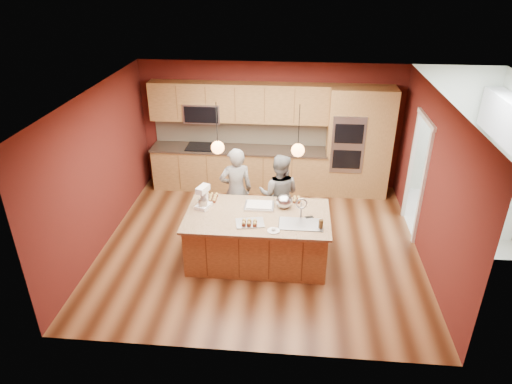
# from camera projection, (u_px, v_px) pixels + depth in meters

# --- Properties ---
(floor) EXTENTS (5.50, 5.50, 0.00)m
(floor) POSITION_uv_depth(u_px,v_px,m) (260.00, 244.00, 8.13)
(floor) COLOR #401F0E
(floor) RESTS_ON ground
(ceiling) EXTENTS (5.50, 5.50, 0.00)m
(ceiling) POSITION_uv_depth(u_px,v_px,m) (261.00, 95.00, 6.90)
(ceiling) COLOR white
(ceiling) RESTS_ON ground
(wall_back) EXTENTS (5.50, 0.00, 5.50)m
(wall_back) POSITION_uv_depth(u_px,v_px,m) (270.00, 126.00, 9.73)
(wall_back) COLOR #521914
(wall_back) RESTS_ON ground
(wall_front) EXTENTS (5.50, 0.00, 5.50)m
(wall_front) POSITION_uv_depth(u_px,v_px,m) (243.00, 267.00, 5.30)
(wall_front) COLOR #521914
(wall_front) RESTS_ON ground
(wall_left) EXTENTS (0.00, 5.00, 5.00)m
(wall_left) POSITION_uv_depth(u_px,v_px,m) (99.00, 169.00, 7.74)
(wall_left) COLOR #521914
(wall_left) RESTS_ON ground
(wall_right) EXTENTS (0.00, 5.00, 5.00)m
(wall_right) POSITION_uv_depth(u_px,v_px,m) (432.00, 182.00, 7.29)
(wall_right) COLOR #521914
(wall_right) RESTS_ON ground
(cabinet_run) EXTENTS (3.74, 0.64, 2.30)m
(cabinet_run) POSITION_uv_depth(u_px,v_px,m) (237.00, 145.00, 9.73)
(cabinet_run) COLOR brown
(cabinet_run) RESTS_ON floor
(oven_column) EXTENTS (1.30, 0.62, 2.30)m
(oven_column) POSITION_uv_depth(u_px,v_px,m) (358.00, 143.00, 9.40)
(oven_column) COLOR brown
(oven_column) RESTS_ON floor
(doorway_trim) EXTENTS (0.08, 1.11, 2.20)m
(doorway_trim) POSITION_uv_depth(u_px,v_px,m) (416.00, 178.00, 8.14)
(doorway_trim) COLOR silver
(doorway_trim) RESTS_ON wall_right
(pendant_left) EXTENTS (0.20, 0.20, 0.80)m
(pendant_left) POSITION_uv_depth(u_px,v_px,m) (218.00, 147.00, 6.87)
(pendant_left) COLOR black
(pendant_left) RESTS_ON ceiling
(pendant_right) EXTENTS (0.20, 0.20, 0.80)m
(pendant_right) POSITION_uv_depth(u_px,v_px,m) (298.00, 150.00, 6.78)
(pendant_right) COLOR black
(pendant_right) RESTS_ON ceiling
(island) EXTENTS (2.33, 1.31, 1.24)m
(island) POSITION_uv_depth(u_px,v_px,m) (258.00, 237.00, 7.54)
(island) COLOR brown
(island) RESTS_ON floor
(person_left) EXTENTS (0.68, 0.55, 1.63)m
(person_left) POSITION_uv_depth(u_px,v_px,m) (236.00, 191.00, 8.21)
(person_left) COLOR black
(person_left) RESTS_ON floor
(person_right) EXTENTS (0.80, 0.66, 1.53)m
(person_right) POSITION_uv_depth(u_px,v_px,m) (279.00, 195.00, 8.17)
(person_right) COLOR slate
(person_right) RESTS_ON floor
(stand_mixer) EXTENTS (0.28, 0.32, 0.38)m
(stand_mixer) POSITION_uv_depth(u_px,v_px,m) (203.00, 198.00, 7.50)
(stand_mixer) COLOR white
(stand_mixer) RESTS_ON island
(sheet_cake) EXTENTS (0.49, 0.36, 0.05)m
(sheet_cake) POSITION_uv_depth(u_px,v_px,m) (259.00, 205.00, 7.58)
(sheet_cake) COLOR silver
(sheet_cake) RESTS_ON island
(cooling_rack) EXTENTS (0.49, 0.39, 0.02)m
(cooling_rack) POSITION_uv_depth(u_px,v_px,m) (250.00, 223.00, 7.10)
(cooling_rack) COLOR #A1A3A8
(cooling_rack) RESTS_ON island
(mixing_bowl) EXTENTS (0.28, 0.28, 0.23)m
(mixing_bowl) POSITION_uv_depth(u_px,v_px,m) (284.00, 201.00, 7.52)
(mixing_bowl) COLOR silver
(mixing_bowl) RESTS_ON island
(plate) EXTENTS (0.19, 0.19, 0.01)m
(plate) POSITION_uv_depth(u_px,v_px,m) (274.00, 231.00, 6.91)
(plate) COLOR silver
(plate) RESTS_ON island
(tumbler) EXTENTS (0.07, 0.07, 0.14)m
(tumbler) POSITION_uv_depth(u_px,v_px,m) (321.00, 224.00, 6.96)
(tumbler) COLOR #3E2913
(tumbler) RESTS_ON island
(phone) EXTENTS (0.15, 0.11, 0.01)m
(phone) POSITION_uv_depth(u_px,v_px,m) (309.00, 217.00, 7.27)
(phone) COLOR black
(phone) RESTS_ON island
(cupcakes_left) EXTENTS (0.22, 0.30, 0.07)m
(cupcakes_left) POSITION_uv_depth(u_px,v_px,m) (211.00, 197.00, 7.81)
(cupcakes_left) COLOR tan
(cupcakes_left) RESTS_ON island
(cupcakes_rack) EXTENTS (0.25, 0.17, 0.08)m
(cupcakes_rack) POSITION_uv_depth(u_px,v_px,m) (249.00, 223.00, 7.03)
(cupcakes_rack) COLOR tan
(cupcakes_rack) RESTS_ON island
(cupcakes_right) EXTENTS (0.14, 0.21, 0.06)m
(cupcakes_right) POSITION_uv_depth(u_px,v_px,m) (297.00, 199.00, 7.75)
(cupcakes_right) COLOR tan
(cupcakes_right) RESTS_ON island
(washer) EXTENTS (0.69, 0.71, 1.04)m
(washer) POSITION_uv_depth(u_px,v_px,m) (493.00, 205.00, 8.33)
(washer) COLOR white
(washer) RESTS_ON floor
(dryer) EXTENTS (0.69, 0.70, 0.95)m
(dryer) POSITION_uv_depth(u_px,v_px,m) (477.00, 189.00, 9.03)
(dryer) COLOR white
(dryer) RESTS_ON floor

